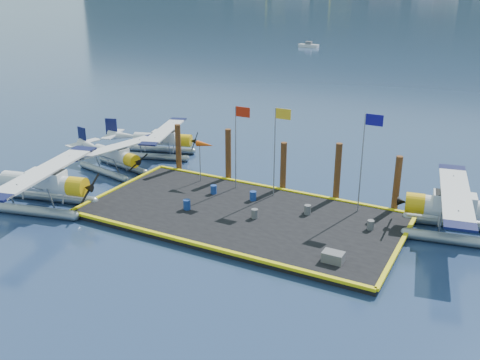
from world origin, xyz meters
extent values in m
plane|color=navy|center=(0.00, 0.00, 0.00)|extent=(4000.00, 4000.00, 0.00)
cube|color=black|center=(0.00, 0.00, 0.20)|extent=(20.00, 10.00, 0.40)
cylinder|color=gray|center=(-13.31, -3.66, 0.33)|extent=(6.88, 2.23, 0.67)
cylinder|color=gray|center=(-12.75, -6.05, 0.33)|extent=(6.88, 2.23, 0.67)
cylinder|color=silver|center=(-12.81, -4.80, 1.84)|extent=(5.33, 2.37, 1.23)
cube|color=silver|center=(-12.16, -4.65, 2.23)|extent=(2.67, 1.75, 1.00)
cube|color=black|center=(-11.84, -4.57, 2.45)|extent=(1.79, 1.50, 0.61)
cylinder|color=#DCA50C|center=(-9.99, -4.14, 1.84)|extent=(1.38, 1.51, 1.29)
cube|color=black|center=(-9.07, -3.93, 1.84)|extent=(0.63, 2.43, 1.25)
cube|color=silver|center=(-12.16, -4.65, 2.79)|extent=(3.91, 10.15, 0.13)
cube|color=#0B0E38|center=(-13.25, 0.02, 2.79)|extent=(1.86, 1.36, 0.14)
cylinder|color=gray|center=(-13.26, 4.20, 0.27)|extent=(5.47, 1.66, 0.53)
cylinder|color=gray|center=(-13.66, 2.29, 0.27)|extent=(5.47, 1.66, 0.53)
cylinder|color=silver|center=(-13.29, 3.21, 1.46)|extent=(4.23, 1.81, 0.97)
cube|color=silver|center=(-12.77, 3.10, 1.77)|extent=(2.11, 1.36, 0.80)
cube|color=black|center=(-12.51, 3.04, 1.95)|extent=(1.40, 1.17, 0.49)
cylinder|color=#DCA50C|center=(-11.04, 2.73, 1.46)|extent=(1.08, 1.19, 1.03)
cube|color=black|center=(-10.30, 2.57, 1.46)|extent=(0.46, 1.94, 0.99)
cube|color=silver|center=(-12.77, 3.10, 2.21)|extent=(2.96, 8.06, 0.11)
cube|color=#0B0E38|center=(-11.98, 6.82, 2.21)|extent=(1.46, 1.06, 0.11)
cube|color=#0B0E38|center=(-13.56, -0.62, 2.21)|extent=(1.46, 1.06, 0.11)
cube|color=#0B0E38|center=(-17.27, 4.06, 2.26)|extent=(0.97, 0.31, 1.50)
cube|color=silver|center=(-17.18, 4.04, 1.68)|extent=(1.41, 3.11, 0.09)
cylinder|color=gray|center=(-12.98, 9.19, 0.28)|extent=(5.71, 2.26, 0.56)
cylinder|color=gray|center=(-12.37, 7.22, 0.28)|extent=(5.71, 2.26, 0.56)
cylinder|color=silver|center=(-12.49, 8.26, 1.54)|extent=(4.46, 2.27, 1.03)
cube|color=silver|center=(-11.96, 8.42, 1.87)|extent=(2.27, 1.59, 0.84)
cube|color=black|center=(-11.69, 8.51, 2.06)|extent=(1.54, 1.33, 0.51)
cylinder|color=#DCA50C|center=(-10.17, 8.98, 1.54)|extent=(1.22, 1.31, 1.09)
cube|color=black|center=(-9.41, 9.22, 1.54)|extent=(0.67, 2.01, 1.05)
cube|color=silver|center=(-11.96, 8.42, 2.34)|extent=(3.84, 8.46, 0.11)
cube|color=#0B0E38|center=(-13.15, 12.27, 2.34)|extent=(1.59, 1.22, 0.12)
cube|color=#0B0E38|center=(-10.76, 4.58, 2.34)|extent=(1.59, 1.22, 0.12)
cube|color=#0B0E38|center=(-16.61, 6.98, 2.39)|extent=(1.02, 0.41, 1.59)
cube|color=silver|center=(-16.52, 7.01, 1.78)|extent=(1.75, 3.29, 0.09)
cylinder|color=gray|center=(13.28, 2.77, 0.33)|extent=(6.81, 1.81, 0.66)
cylinder|color=gray|center=(12.87, 5.14, 0.33)|extent=(6.81, 1.81, 0.66)
cylinder|color=silver|center=(12.86, 3.92, 1.81)|extent=(5.23, 2.06, 1.21)
cube|color=silver|center=(12.21, 3.80, 2.19)|extent=(2.58, 1.60, 0.99)
cube|color=black|center=(11.89, 3.75, 2.41)|extent=(1.71, 1.40, 0.60)
cylinder|color=#DCA50C|center=(10.05, 3.43, 1.81)|extent=(1.30, 1.44, 1.27)
cube|color=black|center=(9.13, 3.27, 1.81)|extent=(0.48, 2.42, 1.23)
cube|color=silver|center=(12.21, 3.80, 2.74)|extent=(3.31, 10.01, 0.13)
cube|color=#0B0E38|center=(13.02, -0.84, 2.74)|extent=(1.79, 1.25, 0.14)
cube|color=#0B0E38|center=(11.41, 8.45, 2.74)|extent=(1.79, 1.25, 0.14)
cylinder|color=navy|center=(-3.34, 2.08, 0.70)|extent=(0.43, 0.43, 0.61)
cylinder|color=#535257|center=(1.04, -0.27, 0.70)|extent=(0.43, 0.43, 0.60)
cylinder|color=#535257|center=(3.77, 1.86, 0.70)|extent=(0.43, 0.43, 0.61)
cylinder|color=navy|center=(-3.49, -1.12, 0.73)|extent=(0.47, 0.47, 0.66)
cylinder|color=#535257|center=(7.95, 1.52, 0.69)|extent=(0.41, 0.41, 0.58)
cylinder|color=navy|center=(-0.35, 2.28, 0.72)|extent=(0.45, 0.45, 0.64)
cube|color=#535257|center=(7.23, -3.31, 0.68)|extent=(1.12, 0.75, 0.56)
cylinder|color=gray|center=(-2.50, 3.80, 3.40)|extent=(0.08, 0.08, 6.00)
cube|color=#B3200B|center=(-1.95, 3.80, 6.05)|extent=(1.10, 0.03, 0.70)
cylinder|color=gray|center=(0.50, 3.80, 3.50)|extent=(0.08, 0.08, 6.20)
cube|color=gold|center=(1.05, 3.80, 6.25)|extent=(1.10, 0.03, 0.70)
cylinder|color=gray|center=(6.50, 3.80, 3.65)|extent=(0.08, 0.08, 6.50)
cube|color=navy|center=(7.05, 3.80, 6.55)|extent=(1.10, 0.03, 0.70)
cylinder|color=gray|center=(-5.50, 3.80, 1.90)|extent=(0.07, 0.07, 3.00)
cone|color=#CF470B|center=(-5.00, 3.80, 3.30)|extent=(1.40, 0.44, 0.44)
cylinder|color=#4A2D15|center=(-8.50, 5.40, 2.00)|extent=(0.44, 0.44, 4.00)
cylinder|color=#4A2D15|center=(-4.00, 5.40, 2.10)|extent=(0.44, 0.44, 4.20)
cylinder|color=#4A2D15|center=(0.50, 5.40, 1.90)|extent=(0.44, 0.44, 3.80)
cylinder|color=#4A2D15|center=(4.50, 5.40, 2.15)|extent=(0.44, 0.44, 4.30)
cylinder|color=#4A2D15|center=(8.50, 5.40, 2.00)|extent=(0.44, 0.44, 4.00)
camera|label=1|loc=(14.61, -27.89, 14.51)|focal=40.00mm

